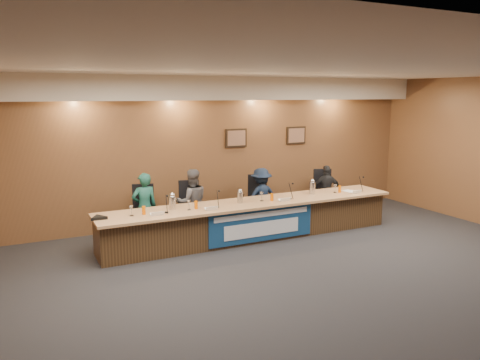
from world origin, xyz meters
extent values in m
plane|color=black|center=(0.00, 0.00, 0.00)|extent=(10.00, 10.00, 0.00)
cube|color=silver|center=(0.00, 0.00, 3.20)|extent=(10.00, 8.00, 0.04)
cube|color=brown|center=(0.00, 4.00, 1.60)|extent=(10.00, 0.04, 3.20)
cube|color=beige|center=(0.00, 3.75, 2.95)|extent=(10.00, 0.50, 0.50)
cube|color=#402B17|center=(0.00, 2.40, 0.35)|extent=(6.00, 0.80, 0.70)
cube|color=tan|center=(0.00, 2.35, 0.72)|extent=(6.10, 0.95, 0.05)
cube|color=navy|center=(0.00, 1.99, 0.38)|extent=(2.20, 0.02, 0.65)
cube|color=silver|center=(0.00, 1.97, 0.58)|extent=(2.00, 0.01, 0.10)
cube|color=silver|center=(0.00, 1.97, 0.30)|extent=(1.60, 0.01, 0.28)
cube|color=black|center=(0.40, 3.97, 1.85)|extent=(0.52, 0.04, 0.42)
cube|color=black|center=(2.00, 3.97, 1.85)|extent=(0.52, 0.04, 0.42)
imported|color=#184F43|center=(-1.96, 3.15, 0.67)|extent=(0.50, 0.34, 1.35)
imported|color=#535257|center=(-0.98, 3.15, 0.68)|extent=(0.72, 0.59, 1.35)
imported|color=#101B32|center=(0.61, 3.15, 0.63)|extent=(0.83, 0.49, 1.26)
imported|color=black|center=(2.35, 3.15, 0.60)|extent=(0.77, 0.54, 1.21)
cube|color=black|center=(-1.96, 3.25, 0.48)|extent=(0.59, 0.59, 0.08)
cube|color=black|center=(-0.98, 3.25, 0.48)|extent=(0.57, 0.57, 0.08)
cube|color=black|center=(0.61, 3.25, 0.48)|extent=(0.60, 0.60, 0.08)
cube|color=black|center=(2.35, 3.25, 0.48)|extent=(0.63, 0.63, 0.08)
cube|color=white|center=(-1.99, 2.12, 0.80)|extent=(0.24, 0.08, 0.10)
cylinder|color=black|center=(-1.80, 2.25, 0.76)|extent=(0.07, 0.07, 0.02)
cylinder|color=#E96500|center=(-2.18, 2.32, 0.82)|extent=(0.06, 0.06, 0.15)
cylinder|color=silver|center=(-2.40, 2.31, 0.84)|extent=(0.08, 0.08, 0.18)
cube|color=white|center=(-0.99, 2.07, 0.80)|extent=(0.24, 0.08, 0.10)
cylinder|color=black|center=(-0.82, 2.24, 0.76)|extent=(0.07, 0.07, 0.02)
cylinder|color=#E96500|center=(-1.21, 2.30, 0.82)|extent=(0.06, 0.06, 0.15)
cylinder|color=silver|center=(-1.36, 2.28, 0.84)|extent=(0.08, 0.08, 0.18)
cube|color=white|center=(0.58, 2.10, 0.80)|extent=(0.24, 0.08, 0.10)
cylinder|color=black|center=(0.78, 2.26, 0.76)|extent=(0.07, 0.07, 0.02)
cylinder|color=#E96500|center=(0.37, 2.26, 0.82)|extent=(0.06, 0.06, 0.15)
cylinder|color=silver|center=(0.18, 2.34, 0.84)|extent=(0.08, 0.08, 0.18)
cube|color=white|center=(2.34, 2.07, 0.80)|extent=(0.24, 0.08, 0.10)
cylinder|color=black|center=(2.54, 2.22, 0.76)|extent=(0.07, 0.07, 0.02)
cylinder|color=#E96500|center=(2.07, 2.32, 0.82)|extent=(0.06, 0.06, 0.15)
cylinder|color=silver|center=(1.96, 2.34, 0.84)|extent=(0.08, 0.08, 0.18)
cylinder|color=silver|center=(-1.62, 2.46, 0.87)|extent=(0.13, 0.13, 0.24)
cylinder|color=silver|center=(-0.28, 2.38, 0.86)|extent=(0.11, 0.11, 0.22)
cylinder|color=silver|center=(1.46, 2.46, 0.88)|extent=(0.13, 0.13, 0.25)
cylinder|color=black|center=(-2.95, 2.35, 0.78)|extent=(0.32, 0.32, 0.05)
cube|color=white|center=(2.35, 2.33, 0.75)|extent=(0.26, 0.33, 0.01)
camera|label=1|loc=(-4.14, -5.57, 2.83)|focal=35.00mm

